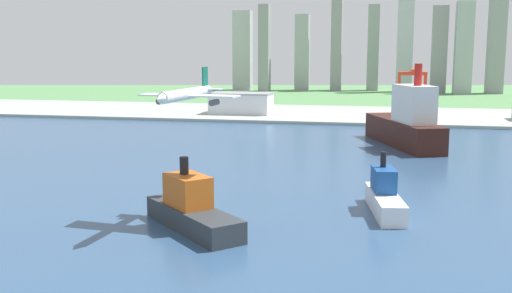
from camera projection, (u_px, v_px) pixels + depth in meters
The scene contains 10 objects.
ground_plane at pixel (287, 150), 349.01m from camera, with size 2400.00×2400.00×0.00m, color #538650.
water_bay at pixel (267, 169), 291.09m from camera, with size 840.00×360.00×0.15m, color #2D4C70.
industrial_pier at pixel (322, 114), 532.18m from camera, with size 840.00×140.00×2.50m, color #9DA89D.
airplane_landing at pixel (186, 95), 193.83m from camera, with size 33.40×39.63×11.82m.
ferry_boat at pixel (385, 197), 212.92m from camera, with size 15.26×39.68×20.87m.
container_barge at pixel (192, 210), 193.13m from camera, with size 40.90×40.15×22.72m.
cargo_ship at pixel (406, 124), 358.27m from camera, with size 46.67×85.96×49.37m.
port_crane_red at pixel (412, 82), 509.96m from camera, with size 23.87×41.14×39.14m.
warehouse_main at pixel (241, 103), 523.41m from camera, with size 52.61×31.40×18.12m.
distant_skyline at pixel (377, 45), 829.05m from camera, with size 367.31×68.95×155.10m.
Camera 1 is at (55.16, -40.39, 56.84)m, focal length 42.36 mm.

